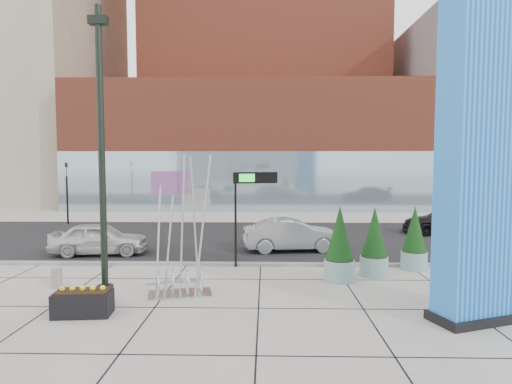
{
  "coord_description": "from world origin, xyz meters",
  "views": [
    {
      "loc": [
        1.2,
        -12.99,
        4.24
      ],
      "look_at": [
        0.86,
        2.0,
        3.13
      ],
      "focal_mm": 30.0,
      "sensor_mm": 36.0,
      "label": 1
    }
  ],
  "objects_px": {
    "lamp_post": "(102,185)",
    "concrete_bollard": "(57,278)",
    "overhead_street_sign": "(252,186)",
    "blue_pylon": "(483,166)",
    "public_art_sculpture": "(180,258)",
    "car_white_west": "(99,239)",
    "car_silver_mid": "(292,235)"
  },
  "relations": [
    {
      "from": "lamp_post",
      "to": "concrete_bollard",
      "type": "height_order",
      "value": "lamp_post"
    },
    {
      "from": "overhead_street_sign",
      "to": "blue_pylon",
      "type": "bearing_deg",
      "value": -54.62
    },
    {
      "from": "lamp_post",
      "to": "public_art_sculpture",
      "type": "height_order",
      "value": "lamp_post"
    },
    {
      "from": "overhead_street_sign",
      "to": "car_white_west",
      "type": "xyz_separation_m",
      "value": [
        -6.94,
        2.06,
        -2.53
      ]
    },
    {
      "from": "overhead_street_sign",
      "to": "car_white_west",
      "type": "bearing_deg",
      "value": 150.73
    },
    {
      "from": "public_art_sculpture",
      "to": "overhead_street_sign",
      "type": "bearing_deg",
      "value": 45.84
    },
    {
      "from": "concrete_bollard",
      "to": "blue_pylon",
      "type": "bearing_deg",
      "value": -11.72
    },
    {
      "from": "concrete_bollard",
      "to": "overhead_street_sign",
      "type": "bearing_deg",
      "value": 24.6
    },
    {
      "from": "car_white_west",
      "to": "car_silver_mid",
      "type": "bearing_deg",
      "value": -89.87
    },
    {
      "from": "lamp_post",
      "to": "car_white_west",
      "type": "distance_m",
      "value": 7.59
    },
    {
      "from": "blue_pylon",
      "to": "lamp_post",
      "type": "xyz_separation_m",
      "value": [
        -10.41,
        1.12,
        -0.56
      ]
    },
    {
      "from": "concrete_bollard",
      "to": "car_silver_mid",
      "type": "distance_m",
      "value": 10.18
    },
    {
      "from": "concrete_bollard",
      "to": "overhead_street_sign",
      "type": "distance_m",
      "value": 7.64
    },
    {
      "from": "blue_pylon",
      "to": "concrete_bollard",
      "type": "bearing_deg",
      "value": 148.08
    },
    {
      "from": "concrete_bollard",
      "to": "lamp_post",
      "type": "bearing_deg",
      "value": -34.32
    },
    {
      "from": "lamp_post",
      "to": "public_art_sculpture",
      "type": "bearing_deg",
      "value": 21.8
    },
    {
      "from": "lamp_post",
      "to": "overhead_street_sign",
      "type": "xyz_separation_m",
      "value": [
        4.22,
        4.44,
        -0.29
      ]
    },
    {
      "from": "blue_pylon",
      "to": "car_white_west",
      "type": "bearing_deg",
      "value": 129.69
    },
    {
      "from": "car_white_west",
      "to": "blue_pylon",
      "type": "bearing_deg",
      "value": -126.5
    },
    {
      "from": "overhead_street_sign",
      "to": "car_silver_mid",
      "type": "xyz_separation_m",
      "value": [
        1.79,
        3.06,
        -2.5
      ]
    },
    {
      "from": "public_art_sculpture",
      "to": "overhead_street_sign",
      "type": "relative_size",
      "value": 1.17
    },
    {
      "from": "car_white_west",
      "to": "car_silver_mid",
      "type": "relative_size",
      "value": 0.93
    },
    {
      "from": "concrete_bollard",
      "to": "car_white_west",
      "type": "xyz_separation_m",
      "value": [
        -0.52,
        5.0,
        0.38
      ]
    },
    {
      "from": "blue_pylon",
      "to": "car_white_west",
      "type": "distance_m",
      "value": 15.55
    },
    {
      "from": "concrete_bollard",
      "to": "overhead_street_sign",
      "type": "height_order",
      "value": "overhead_street_sign"
    },
    {
      "from": "blue_pylon",
      "to": "public_art_sculpture",
      "type": "xyz_separation_m",
      "value": [
        -8.33,
        1.95,
        -2.93
      ]
    },
    {
      "from": "public_art_sculpture",
      "to": "car_silver_mid",
      "type": "xyz_separation_m",
      "value": [
        3.93,
        6.67,
        -0.42
      ]
    },
    {
      "from": "overhead_street_sign",
      "to": "car_white_west",
      "type": "relative_size",
      "value": 0.9
    },
    {
      "from": "public_art_sculpture",
      "to": "car_white_west",
      "type": "relative_size",
      "value": 1.05
    },
    {
      "from": "overhead_street_sign",
      "to": "car_silver_mid",
      "type": "relative_size",
      "value": 0.83
    },
    {
      "from": "lamp_post",
      "to": "car_silver_mid",
      "type": "distance_m",
      "value": 10.01
    },
    {
      "from": "blue_pylon",
      "to": "concrete_bollard",
      "type": "distance_m",
      "value": 13.42
    }
  ]
}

